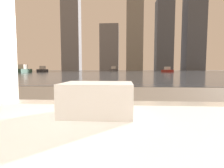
# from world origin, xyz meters

# --- Properties ---
(towel_stack) EXTENTS (0.26, 0.19, 0.12)m
(towel_stack) POSITION_xyz_m (-0.01, 0.78, 0.58)
(towel_stack) COLOR white
(towel_stack) RESTS_ON bathtub
(harbor_water) EXTENTS (180.00, 110.00, 0.01)m
(harbor_water) POSITION_xyz_m (0.00, 62.00, 0.01)
(harbor_water) COLOR slate
(harbor_water) RESTS_ON ground_plane
(harbor_boat_0) EXTENTS (2.20, 3.69, 1.31)m
(harbor_boat_0) POSITION_xyz_m (10.05, 41.58, 0.47)
(harbor_boat_0) COLOR maroon
(harbor_boat_0) RESTS_ON harbor_water
(harbor_boat_1) EXTENTS (3.36, 5.34, 1.90)m
(harbor_boat_1) POSITION_xyz_m (-4.12, 67.13, 0.68)
(harbor_boat_1) COLOR #4C4C51
(harbor_boat_1) RESTS_ON harbor_water
(harbor_boat_2) EXTENTS (1.68, 4.53, 1.68)m
(harbor_boat_2) POSITION_xyz_m (-20.66, 34.70, 0.60)
(harbor_boat_2) COLOR #335647
(harbor_boat_2) RESTS_ON harbor_water
(harbor_boat_3) EXTENTS (1.82, 4.26, 1.55)m
(harbor_boat_3) POSITION_xyz_m (-20.31, 42.56, 0.56)
(harbor_boat_3) COLOR #2D2D33
(harbor_boat_3) RESTS_ON harbor_water
(skyline_tower_0) EXTENTS (11.96, 7.81, 53.97)m
(skyline_tower_0) POSITION_xyz_m (-35.80, 118.00, 26.99)
(skyline_tower_0) COLOR slate
(skyline_tower_0) RESTS_ON ground_plane
(skyline_tower_1) EXTENTS (12.41, 6.25, 30.42)m
(skyline_tower_1) POSITION_xyz_m (-10.09, 118.00, 15.21)
(skyline_tower_1) COLOR slate
(skyline_tower_1) RESTS_ON ground_plane
(skyline_tower_2) EXTENTS (10.47, 13.44, 78.54)m
(skyline_tower_2) POSITION_xyz_m (6.54, 118.00, 39.27)
(skyline_tower_2) COLOR gray
(skyline_tower_2) RESTS_ON ground_plane
(skyline_tower_3) EXTENTS (10.62, 10.25, 45.28)m
(skyline_tower_3) POSITION_xyz_m (25.73, 118.00, 22.64)
(skyline_tower_3) COLOR #4C515B
(skyline_tower_3) RESTS_ON ground_plane
(skyline_tower_4) EXTENTS (11.76, 11.57, 64.53)m
(skyline_tower_4) POSITION_xyz_m (44.45, 118.00, 32.26)
(skyline_tower_4) COLOR #4C515B
(skyline_tower_4) RESTS_ON ground_plane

